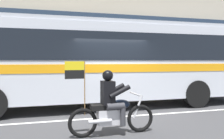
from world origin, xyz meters
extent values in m
plane|color=#3D3D3F|center=(0.00, 0.00, 0.00)|extent=(60.00, 60.00, 0.00)
cube|color=#B7B2A8|center=(0.00, 5.10, 0.07)|extent=(28.00, 3.80, 0.15)
cube|color=silver|center=(0.00, -0.60, 0.00)|extent=(26.60, 0.14, 0.01)
cube|color=#233347|center=(0.00, 6.96, 4.11)|extent=(25.76, 0.10, 1.40)
cube|color=silver|center=(0.00, 1.20, 1.73)|extent=(12.19, 2.59, 2.70)
cube|color=black|center=(0.00, 1.20, 2.28)|extent=(11.21, 2.63, 0.96)
cube|color=orange|center=(0.00, 1.20, 1.53)|extent=(11.94, 2.62, 0.28)
cube|color=#ADB1BA|center=(0.00, 1.20, 3.14)|extent=(11.94, 2.46, 0.16)
cylinder|color=black|center=(3.35, 0.02, 0.52)|extent=(1.04, 0.30, 1.04)
torus|color=black|center=(0.13, -2.21, 0.34)|extent=(0.69, 0.11, 0.69)
torus|color=black|center=(-1.32, -2.24, 0.34)|extent=(0.69, 0.11, 0.69)
cube|color=silver|center=(-0.65, -2.23, 0.44)|extent=(0.65, 0.30, 0.36)
ellipsoid|color=black|center=(-0.40, -2.22, 0.72)|extent=(0.49, 0.29, 0.24)
cube|color=black|center=(-0.85, -2.23, 0.69)|extent=(0.57, 0.27, 0.12)
cylinder|color=silver|center=(0.07, -2.21, 0.65)|extent=(0.28, 0.06, 0.58)
cylinder|color=silver|center=(-0.01, -2.21, 0.96)|extent=(0.06, 0.64, 0.04)
cylinder|color=silver|center=(-0.94, -2.40, 0.39)|extent=(0.55, 0.10, 0.09)
cube|color=black|center=(-0.72, -2.23, 1.02)|extent=(0.29, 0.37, 0.56)
sphere|color=black|center=(-0.72, -2.23, 1.44)|extent=(0.26, 0.26, 0.26)
cylinder|color=#38383D|center=(-0.58, -2.05, 0.72)|extent=(0.42, 0.16, 0.15)
cylinder|color=#38383D|center=(-0.40, -2.04, 0.48)|extent=(0.13, 0.13, 0.46)
cylinder|color=#38383D|center=(-0.57, -2.41, 0.72)|extent=(0.42, 0.16, 0.15)
cylinder|color=#38383D|center=(-0.39, -2.40, 0.48)|extent=(0.13, 0.13, 0.46)
cylinder|color=black|center=(-0.48, -2.02, 1.06)|extent=(0.52, 0.12, 0.32)
cylinder|color=black|center=(-0.47, -2.42, 1.06)|extent=(0.52, 0.12, 0.32)
cylinder|color=olive|center=(-1.27, -2.24, 1.15)|extent=(0.02, 0.02, 1.25)
cube|color=yellow|center=(-1.50, -2.25, 1.68)|extent=(0.44, 0.03, 0.20)
cube|color=black|center=(-1.50, -2.25, 1.47)|extent=(0.44, 0.03, 0.20)
cylinder|color=gold|center=(-0.74, 4.19, 0.44)|extent=(0.22, 0.22, 0.58)
sphere|color=gold|center=(-0.74, 4.19, 0.80)|extent=(0.20, 0.20, 0.20)
cylinder|color=gold|center=(-0.74, 4.05, 0.47)|extent=(0.09, 0.10, 0.09)
camera|label=1|loc=(-2.08, -7.51, 1.80)|focal=36.86mm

